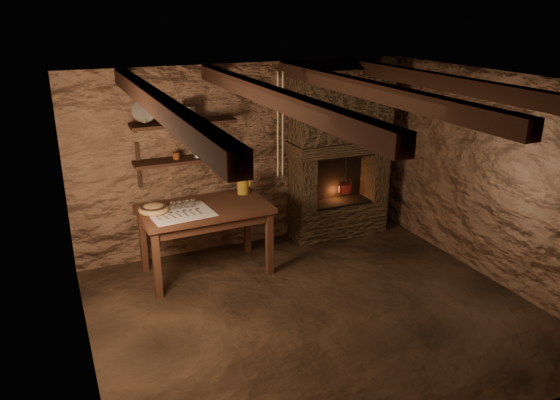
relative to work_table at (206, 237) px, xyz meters
name	(u,v)px	position (x,y,z in m)	size (l,w,h in m)	color
floor	(316,312)	(0.79, -1.35, -0.46)	(4.50, 4.50, 0.00)	black
back_wall	(247,157)	(0.79, 0.65, 0.74)	(4.50, 0.04, 2.40)	#492F22
front_wall	(457,301)	(0.79, -3.35, 0.74)	(4.50, 0.04, 2.40)	#492F22
left_wall	(78,244)	(-1.46, -1.35, 0.74)	(0.04, 4.00, 2.40)	#492F22
right_wall	(493,178)	(3.04, -1.35, 0.74)	(0.04, 4.00, 2.40)	#492F22
ceiling	(322,83)	(0.79, -1.35, 1.94)	(4.50, 4.00, 0.04)	black
beam_far_left	(158,104)	(-0.71, -1.35, 1.85)	(0.14, 3.95, 0.16)	black
beam_mid_left	(271,96)	(0.29, -1.35, 1.85)	(0.14, 3.95, 0.16)	black
beam_mid_right	(368,89)	(1.29, -1.35, 1.85)	(0.14, 3.95, 0.16)	black
beam_far_right	(451,84)	(2.29, -1.35, 1.85)	(0.14, 3.95, 0.16)	black
shelf_lower	(186,160)	(-0.06, 0.49, 0.84)	(1.25, 0.30, 0.04)	black
shelf_upper	(184,123)	(-0.06, 0.49, 1.29)	(1.25, 0.30, 0.04)	black
hearth	(340,149)	(2.04, 0.42, 0.77)	(1.43, 0.51, 2.30)	#3A2A1D
work_table	(206,237)	(0.00, 0.00, 0.00)	(1.52, 0.89, 0.85)	#381E13
linen_cloth	(181,213)	(-0.31, -0.11, 0.40)	(0.69, 0.56, 0.01)	white
pewter_cutlery_row	(181,213)	(-0.31, -0.13, 0.41)	(0.58, 0.22, 0.01)	gray
drinking_glasses	(180,205)	(-0.28, 0.02, 0.45)	(0.22, 0.07, 0.09)	silver
stoneware_jug	(243,177)	(0.58, 0.25, 0.61)	(0.19, 0.19, 0.51)	olive
wooden_bowl	(154,209)	(-0.58, 0.03, 0.43)	(0.34, 0.34, 0.12)	olive
iron_stockpot	(189,114)	(0.01, 0.49, 1.39)	(0.22, 0.22, 0.16)	#2C2927
tin_pan	(144,111)	(-0.49, 0.59, 1.45)	(0.29, 0.29, 0.04)	#A4A49F
small_kettle	(198,152)	(0.09, 0.49, 0.92)	(0.17, 0.13, 0.18)	#A4A49F
rusty_tin	(176,156)	(-0.18, 0.49, 0.90)	(0.08, 0.08, 0.08)	#5D2912
red_pot	(345,187)	(2.11, 0.37, 0.23)	(0.22, 0.22, 0.54)	maroon
hanging_ropes	(280,125)	(0.84, -0.30, 1.34)	(0.08, 0.08, 1.20)	beige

